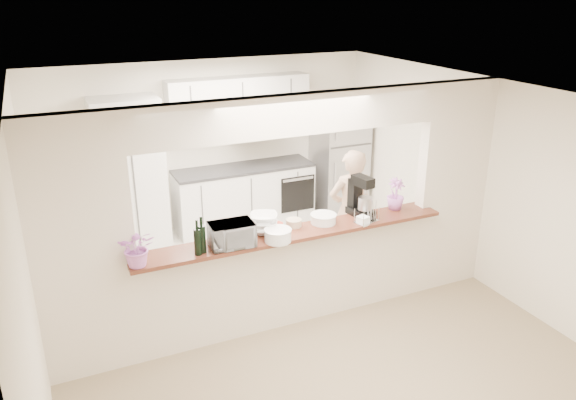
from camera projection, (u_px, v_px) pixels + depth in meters
floor at (292, 320)px, 6.21m from camera, size 6.00×6.00×0.00m
tile_overlay at (244, 261)px, 7.53m from camera, size 5.00×2.90×0.01m
partition at (293, 194)px, 5.68m from camera, size 5.00×0.15×2.50m
bar_counter at (293, 274)px, 6.00m from camera, size 3.40×0.38×1.09m
kitchen_cabinets at (202, 170)px, 8.11m from camera, size 3.15×0.62×2.25m
refrigerator at (339, 161)px, 8.96m from camera, size 0.75×0.70×1.70m
flower_left at (138, 247)px, 5.01m from camera, size 0.39×0.36×0.36m
wine_bottle_a at (198, 241)px, 5.24m from camera, size 0.07×0.07×0.35m
wine_bottle_b at (202, 238)px, 5.28m from camera, size 0.07×0.07×0.37m
toaster_oven at (232, 235)px, 5.43m from camera, size 0.44×0.31×0.24m
serving_bowls at (264, 224)px, 5.71m from camera, size 0.35×0.35×0.20m
plate_stack_a at (278, 235)px, 5.54m from camera, size 0.28×0.28×0.13m
plate_stack_b at (323, 219)px, 5.98m from camera, size 0.28×0.28×0.10m
red_bowl at (276, 226)px, 5.82m from camera, size 0.14×0.14×0.07m
tan_bowl at (294, 223)px, 5.90m from camera, size 0.16×0.16×0.08m
utensil_caddy at (367, 213)px, 5.97m from camera, size 0.29×0.22×0.25m
stand_mixer at (360, 198)px, 6.13m from camera, size 0.24×0.33×0.45m
flower_right at (396, 194)px, 6.31m from camera, size 0.20×0.20×0.36m
person at (350, 212)px, 7.06m from camera, size 0.61×0.43×1.60m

